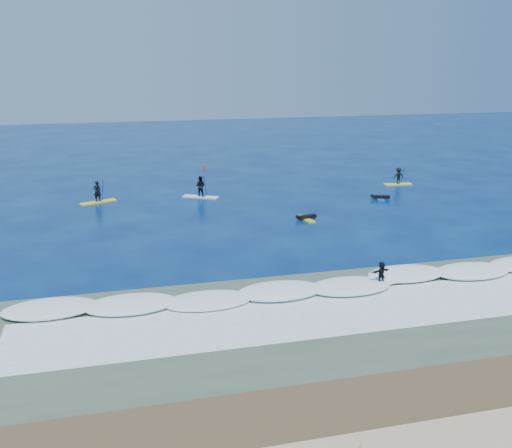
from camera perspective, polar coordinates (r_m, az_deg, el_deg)
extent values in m
plane|color=#03174A|center=(41.43, 2.43, -1.23)|extent=(160.00, 160.00, 0.00)
cube|color=#4F3E24|center=(23.48, 18.01, -16.80)|extent=(90.00, 5.00, 0.08)
cube|color=#3A4F3E|center=(29.20, 10.27, -9.31)|extent=(90.00, 13.00, 0.01)
cube|color=white|center=(32.55, 7.41, -6.40)|extent=(40.00, 6.00, 0.30)
cube|color=silver|center=(30.02, 9.49, -8.53)|extent=(34.00, 5.00, 0.02)
cube|color=yellow|center=(52.84, -15.52, 2.13)|extent=(3.31, 2.01, 0.11)
imported|color=black|center=(52.61, -15.60, 3.17)|extent=(0.80, 0.68, 1.87)
cylinder|color=black|center=(52.80, -15.10, 3.18)|extent=(0.33, 0.71, 2.18)
cube|color=black|center=(53.03, -15.02, 2.10)|extent=(0.13, 0.03, 0.33)
cube|color=white|center=(53.11, -5.56, 2.73)|extent=(3.30, 2.30, 0.11)
imported|color=black|center=(52.88, -5.59, 3.79)|extent=(1.15, 1.07, 1.90)
cylinder|color=black|center=(52.74, -5.08, 3.69)|extent=(0.40, 0.69, 2.22)
cube|color=black|center=(52.97, -5.05, 2.59)|extent=(0.13, 0.03, 0.33)
cube|color=yellow|center=(59.92, 14.00, 3.88)|extent=(2.90, 0.93, 0.10)
imported|color=black|center=(59.75, 14.06, 4.70)|extent=(1.10, 0.69, 1.64)
cylinder|color=black|center=(59.93, 14.43, 4.65)|extent=(0.09, 0.66, 1.92)
cube|color=black|center=(60.11, 14.37, 3.80)|extent=(0.11, 0.03, 0.29)
cube|color=yellow|center=(45.80, 4.98, 0.52)|extent=(0.99, 2.33, 0.11)
cube|color=black|center=(45.80, 5.11, 0.76)|extent=(1.61, 0.68, 0.26)
sphere|color=black|center=(45.36, 4.13, 0.77)|extent=(0.26, 0.26, 0.26)
cube|color=#1742B3|center=(53.37, 12.28, 2.50)|extent=(1.21, 2.32, 0.11)
cube|color=black|center=(53.35, 12.41, 2.68)|extent=(1.60, 0.83, 0.26)
sphere|color=black|center=(53.18, 11.48, 2.81)|extent=(0.26, 0.26, 0.26)
cube|color=white|center=(33.16, 12.35, -5.85)|extent=(1.94, 0.88, 0.10)
imported|color=black|center=(32.91, 12.42, -4.76)|extent=(1.22, 0.60, 1.26)
cylinder|color=red|center=(67.00, -5.20, 5.73)|extent=(0.25, 0.25, 0.40)
cone|color=red|center=(66.95, -5.21, 5.98)|extent=(0.18, 0.18, 0.19)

